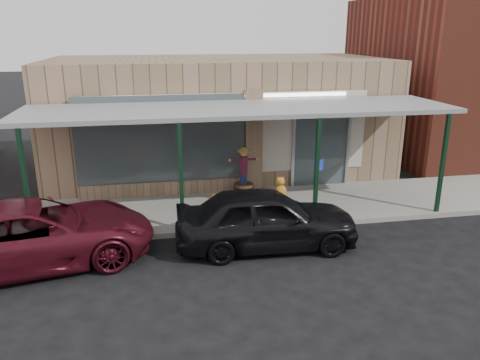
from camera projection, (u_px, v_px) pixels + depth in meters
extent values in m
plane|color=black|center=(269.00, 268.00, 10.60)|extent=(120.00, 120.00, 0.00)
cube|color=gray|center=(240.00, 208.00, 13.95)|extent=(40.00, 3.20, 0.15)
cube|color=#99765E|center=(218.00, 115.00, 17.65)|extent=(12.00, 6.00, 4.20)
cube|color=#465155|center=(162.00, 141.00, 14.38)|extent=(5.20, 0.06, 2.80)
cube|color=#465155|center=(320.00, 146.00, 15.52)|extent=(1.80, 0.06, 2.80)
cube|color=#99765E|center=(253.00, 143.00, 14.99)|extent=(0.55, 0.30, 3.40)
cube|color=#99765E|center=(164.00, 188.00, 14.89)|extent=(5.20, 0.30, 0.50)
cube|color=beige|center=(231.00, 134.00, 14.84)|extent=(9.00, 0.02, 2.60)
cube|color=white|center=(231.00, 96.00, 14.45)|extent=(7.50, 0.03, 0.10)
cube|color=slate|center=(240.00, 109.00, 13.05)|extent=(12.00, 3.00, 0.12)
cube|color=black|center=(26.00, 187.00, 11.19)|extent=(0.10, 0.10, 2.95)
cube|color=black|center=(181.00, 179.00, 11.84)|extent=(0.10, 0.10, 2.95)
cube|color=black|center=(317.00, 171.00, 12.46)|extent=(0.10, 0.10, 2.95)
cube|color=black|center=(442.00, 165.00, 13.10)|extent=(0.10, 0.10, 2.95)
cylinder|color=brown|center=(244.00, 190.00, 14.71)|extent=(0.79, 0.79, 0.41)
cylinder|color=navy|center=(244.00, 179.00, 14.60)|extent=(0.29, 0.29, 0.31)
cylinder|color=maroon|center=(244.00, 165.00, 14.47)|extent=(0.32, 0.32, 0.57)
sphere|color=#DEAD55|center=(244.00, 153.00, 14.35)|extent=(0.23, 0.23, 0.23)
cone|color=#DEAD55|center=(244.00, 149.00, 14.31)|extent=(0.37, 0.37, 0.14)
cylinder|color=brown|center=(216.00, 208.00, 13.23)|extent=(0.57, 0.57, 0.38)
ellipsoid|color=orange|center=(215.00, 198.00, 13.14)|extent=(0.30, 0.30, 0.24)
cylinder|color=#4C471E|center=(215.00, 193.00, 13.09)|extent=(0.04, 0.04, 0.06)
cylinder|color=gray|center=(317.00, 191.00, 13.39)|extent=(0.04, 0.04, 1.21)
cube|color=blue|center=(319.00, 165.00, 13.16)|extent=(0.31, 0.12, 0.32)
imported|color=black|center=(266.00, 218.00, 11.41)|extent=(4.49, 1.94, 1.51)
ellipsoid|color=#BF7221|center=(281.00, 192.00, 12.23)|extent=(0.31, 0.26, 0.40)
sphere|color=#BF7221|center=(281.00, 182.00, 12.18)|extent=(0.23, 0.23, 0.23)
cylinder|color=#1C8024|center=(281.00, 186.00, 12.18)|extent=(0.16, 0.16, 0.02)
imported|color=#53101D|center=(34.00, 234.00, 10.56)|extent=(5.73, 3.51, 1.48)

